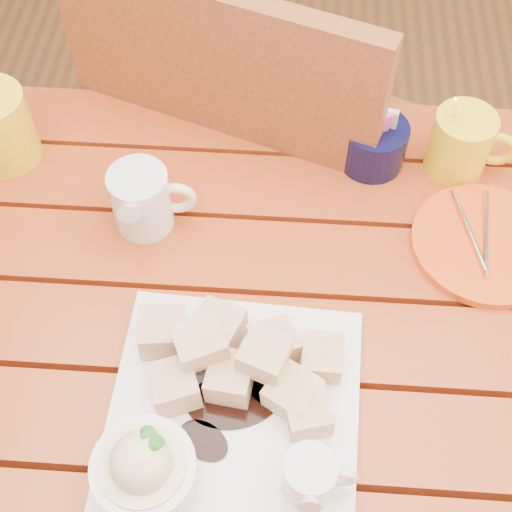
# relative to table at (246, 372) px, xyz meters

# --- Properties ---
(ground) EXTENTS (5.00, 5.00, 0.00)m
(ground) POSITION_rel_table_xyz_m (0.00, -0.00, -0.64)
(ground) COLOR brown
(ground) RESTS_ON ground
(table) EXTENTS (1.20, 0.79, 0.75)m
(table) POSITION_rel_table_xyz_m (0.00, 0.00, 0.00)
(table) COLOR #983513
(table) RESTS_ON ground
(dessert_plate) EXTENTS (0.28, 0.28, 0.11)m
(dessert_plate) POSITION_rel_table_xyz_m (-0.02, -0.12, 0.14)
(dessert_plate) COLOR white
(dessert_plate) RESTS_ON table
(coffee_mug_right) EXTENTS (0.12, 0.08, 0.14)m
(coffee_mug_right) POSITION_rel_table_xyz_m (0.27, 0.28, 0.15)
(coffee_mug_right) COLOR yellow
(coffee_mug_right) RESTS_ON table
(cream_pitcher) EXTENTS (0.11, 0.09, 0.09)m
(cream_pitcher) POSITION_rel_table_xyz_m (-0.14, 0.16, 0.15)
(cream_pitcher) COLOR white
(cream_pitcher) RESTS_ON table
(sugar_caddy) EXTENTS (0.09, 0.09, 0.10)m
(sugar_caddy) POSITION_rel_table_xyz_m (0.15, 0.28, 0.14)
(sugar_caddy) COLOR black
(sugar_caddy) RESTS_ON table
(orange_saucer) EXTENTS (0.19, 0.19, 0.02)m
(orange_saucer) POSITION_rel_table_xyz_m (0.30, 0.14, 0.11)
(orange_saucer) COLOR #F05014
(orange_saucer) RESTS_ON table
(chair_far) EXTENTS (0.59, 0.59, 0.97)m
(chair_far) POSITION_rel_table_xyz_m (-0.02, 0.45, -0.10)
(chair_far) COLOR brown
(chair_far) RESTS_ON ground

